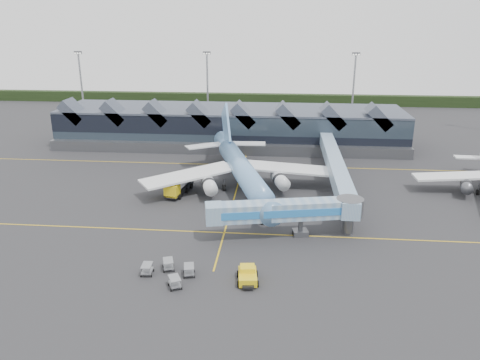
# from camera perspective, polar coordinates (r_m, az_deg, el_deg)

# --- Properties ---
(ground) EXTENTS (260.00, 260.00, 0.00)m
(ground) POSITION_cam_1_polar(r_m,az_deg,el_deg) (81.40, -1.23, -4.02)
(ground) COLOR #2B2B2E
(ground) RESTS_ON ground
(taxi_stripes) EXTENTS (120.00, 60.00, 0.01)m
(taxi_stripes) POSITION_cam_1_polar(r_m,az_deg,el_deg) (90.63, -0.54, -1.55)
(taxi_stripes) COLOR gold
(taxi_stripes) RESTS_ON ground
(tree_line_far) EXTENTS (260.00, 4.00, 4.00)m
(tree_line_far) POSITION_cam_1_polar(r_m,az_deg,el_deg) (186.99, 2.54, 9.85)
(tree_line_far) COLOR black
(tree_line_far) RESTS_ON ground
(terminal) EXTENTS (90.00, 22.25, 12.52)m
(terminal) POSITION_cam_1_polar(r_m,az_deg,el_deg) (125.44, -1.16, 6.62)
(terminal) COLOR black
(terminal) RESTS_ON ground
(light_masts) EXTENTS (132.40, 42.56, 22.45)m
(light_masts) POSITION_cam_1_polar(r_m,az_deg,el_deg) (139.12, 10.47, 10.74)
(light_masts) COLOR gray
(light_masts) RESTS_ON ground
(main_airliner) EXTENTS (38.10, 44.80, 14.68)m
(main_airliner) POSITION_cam_1_polar(r_m,az_deg,el_deg) (91.23, 0.13, 1.46)
(main_airliner) COLOR #5E87BF
(main_airliner) RESTS_ON ground
(jet_bridge) EXTENTS (24.22, 8.16, 5.85)m
(jet_bridge) POSITION_cam_1_polar(r_m,az_deg,el_deg) (72.01, 6.69, -3.77)
(jet_bridge) COLOR #6F94BA
(jet_bridge) RESTS_ON ground
(fuel_truck) EXTENTS (4.08, 10.07, 3.34)m
(fuel_truck) POSITION_cam_1_polar(r_m,az_deg,el_deg) (90.75, -7.36, -0.43)
(fuel_truck) COLOR black
(fuel_truck) RESTS_ON ground
(pushback_tug) EXTENTS (3.06, 4.45, 1.88)m
(pushback_tug) POSITION_cam_1_polar(r_m,az_deg,el_deg) (61.00, 0.93, -11.56)
(pushback_tug) COLOR yellow
(pushback_tug) RESTS_ON ground
(baggage_carts) EXTENTS (7.10, 6.64, 1.41)m
(baggage_carts) POSITION_cam_1_polar(r_m,az_deg,el_deg) (62.75, -8.55, -10.91)
(baggage_carts) COLOR gray
(baggage_carts) RESTS_ON ground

